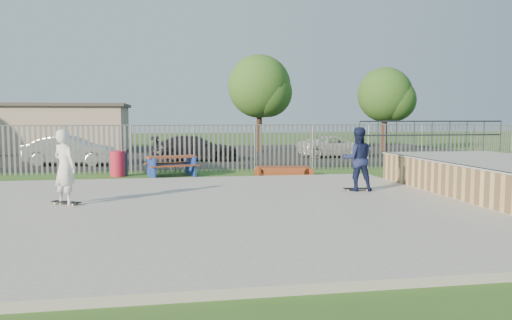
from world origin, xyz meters
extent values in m
plane|color=#346322|center=(0.00, 0.00, 0.00)|extent=(120.00, 120.00, 0.00)
cube|color=gray|center=(0.00, 0.00, 0.07)|extent=(15.00, 12.00, 0.15)
cube|color=tan|center=(9.50, 1.00, 0.53)|extent=(4.00, 7.00, 1.05)
cube|color=#9E9E99|center=(9.50, 1.00, 1.07)|extent=(4.05, 7.05, 0.04)
cylinder|color=#383A3F|center=(7.52, 1.00, 1.08)|extent=(0.06, 7.00, 0.06)
cube|color=brown|center=(0.02, 7.76, 0.77)|extent=(2.01, 1.14, 0.06)
cube|color=brown|center=(0.17, 7.15, 0.46)|extent=(1.90, 0.72, 0.05)
cube|color=brown|center=(-0.12, 8.38, 0.46)|extent=(1.90, 0.72, 0.05)
cube|color=#163298|center=(0.02, 7.76, 0.39)|extent=(1.97, 1.81, 0.78)
cube|color=brown|center=(4.38, 6.84, 0.19)|extent=(2.06, 1.28, 0.38)
cylinder|color=#B61C33|center=(-2.05, 8.02, 0.50)|extent=(0.60, 0.60, 1.01)
cylinder|color=#252528|center=(-1.97, 8.09, 0.47)|extent=(0.56, 0.56, 0.93)
cube|color=black|center=(0.00, 19.00, 0.01)|extent=(40.00, 18.00, 0.02)
imported|color=silver|center=(-4.73, 12.83, 0.72)|extent=(4.43, 2.06, 1.40)
imported|color=black|center=(1.31, 14.37, 0.68)|extent=(4.74, 2.30, 1.33)
imported|color=silver|center=(9.42, 15.40, 0.63)|extent=(4.51, 2.36, 1.21)
cube|color=#BFAD93|center=(-8.00, 23.00, 1.50)|extent=(10.00, 6.00, 3.00)
cube|color=#4C4742|center=(-8.00, 23.00, 3.10)|extent=(10.40, 6.40, 0.20)
cylinder|color=#392416|center=(5.90, 20.60, 1.86)|extent=(0.36, 0.36, 3.73)
sphere|color=#315A1F|center=(5.90, 20.60, 4.35)|extent=(4.17, 4.17, 4.17)
cylinder|color=#42251A|center=(14.37, 19.69, 1.64)|extent=(0.39, 0.39, 3.28)
sphere|color=#2B511C|center=(14.37, 19.69, 3.83)|extent=(3.67, 3.67, 3.67)
cube|color=black|center=(5.48, 1.82, 0.21)|extent=(0.82, 0.31, 0.02)
cube|color=black|center=(-2.63, 0.83, 0.21)|extent=(0.79, 0.58, 0.02)
imported|color=#151C41|center=(5.48, 1.82, 1.10)|extent=(1.02, 0.84, 1.89)
imported|color=white|center=(-2.63, 0.83, 1.10)|extent=(0.82, 0.79, 1.89)
camera|label=1|loc=(-0.04, -12.22, 2.36)|focal=35.00mm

